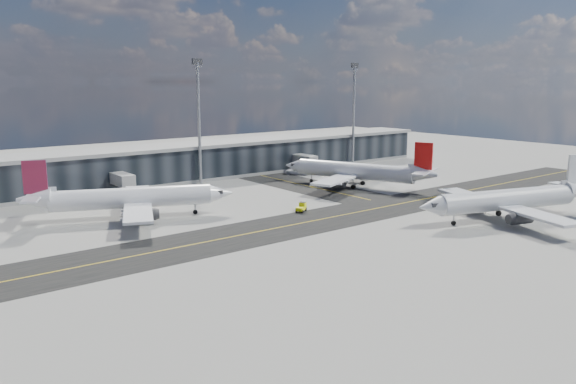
% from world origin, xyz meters
% --- Properties ---
extents(ground, '(300.00, 300.00, 0.00)m').
position_xyz_m(ground, '(0.00, 0.00, 0.00)').
color(ground, gray).
rests_on(ground, ground).
extents(taxiway_lanes, '(180.00, 63.00, 0.03)m').
position_xyz_m(taxiway_lanes, '(3.91, 10.74, 0.01)').
color(taxiway_lanes, black).
rests_on(taxiway_lanes, ground).
extents(terminal_concourse, '(152.00, 19.80, 8.80)m').
position_xyz_m(terminal_concourse, '(0.04, 54.93, 4.09)').
color(terminal_concourse, black).
rests_on(terminal_concourse, ground).
extents(floodlight_masts, '(102.50, 0.70, 28.90)m').
position_xyz_m(floodlight_masts, '(0.00, 48.00, 15.61)').
color(floodlight_masts, gray).
rests_on(floodlight_masts, ground).
extents(airliner_af, '(35.09, 30.33, 10.85)m').
position_xyz_m(airliner_af, '(-26.81, 25.53, 3.58)').
color(airliner_af, white).
rests_on(airliner_af, ground).
extents(airliner_redtail, '(31.00, 35.83, 11.05)m').
position_xyz_m(airliner_redtail, '(26.07, 22.21, 3.65)').
color(airliner_redtail, white).
rests_on(airliner_redtail, ground).
extents(airliner_near, '(35.76, 30.82, 10.80)m').
position_xyz_m(airliner_near, '(25.02, -16.19, 3.57)').
color(airliner_near, silver).
rests_on(airliner_near, ground).
extents(baggage_tug, '(2.93, 2.40, 1.66)m').
position_xyz_m(baggage_tug, '(0.42, 10.78, 0.83)').
color(baggage_tug, '#FAFE0D').
rests_on(baggage_tug, ground).
extents(service_van, '(6.00, 6.53, 1.70)m').
position_xyz_m(service_van, '(26.28, 44.00, 0.85)').
color(service_van, white).
rests_on(service_van, ground).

